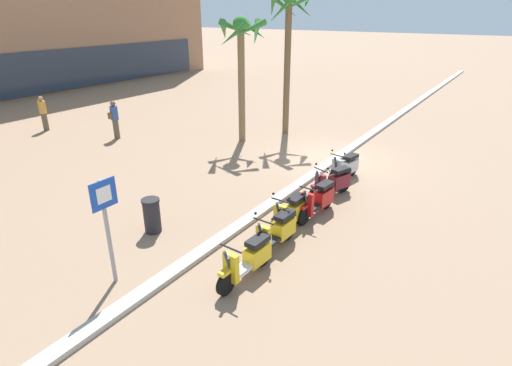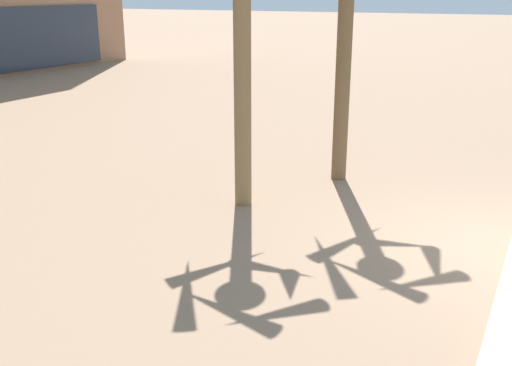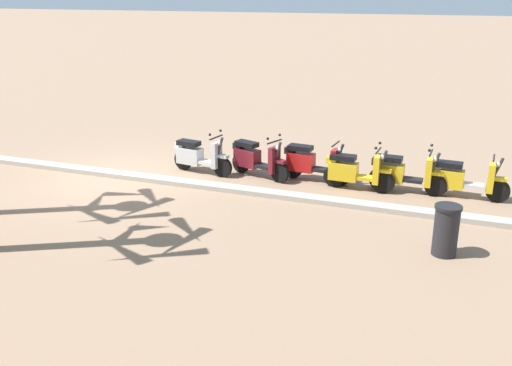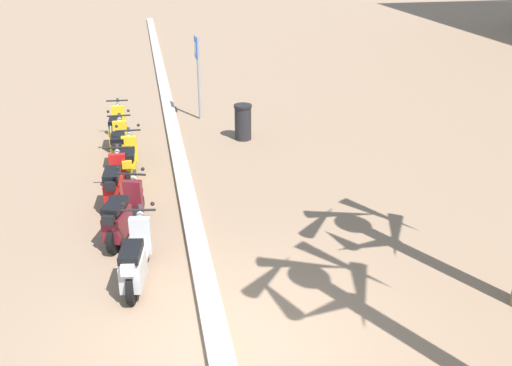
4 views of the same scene
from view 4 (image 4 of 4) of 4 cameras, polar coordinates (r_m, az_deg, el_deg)
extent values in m
plane|color=#93755B|center=(8.04, -2.44, -16.06)|extent=(200.00, 200.00, 0.00)
cube|color=#ADA89E|center=(7.98, -3.81, -15.88)|extent=(60.00, 0.36, 0.12)
cylinder|color=black|center=(15.92, -13.50, 5.61)|extent=(0.52, 0.13, 0.52)
cylinder|color=black|center=(14.70, -13.86, 3.99)|extent=(0.52, 0.13, 0.52)
cube|color=silver|center=(15.34, -13.68, 5.11)|extent=(0.61, 0.31, 0.08)
cube|color=gold|center=(14.85, -13.85, 4.85)|extent=(0.70, 0.36, 0.42)
cube|color=black|center=(14.73, -13.99, 6.06)|extent=(0.62, 0.33, 0.12)
cube|color=gold|center=(15.66, -13.65, 6.41)|extent=(0.16, 0.35, 0.66)
cube|color=gold|center=(15.84, -13.60, 6.60)|extent=(0.33, 0.18, 0.08)
cylinder|color=#333338|center=(15.70, -13.68, 7.01)|extent=(0.29, 0.09, 0.69)
cylinder|color=black|center=(15.53, -13.82, 8.05)|extent=(0.07, 0.56, 0.04)
sphere|color=white|center=(15.67, -13.74, 7.66)|extent=(0.12, 0.12, 0.12)
cube|color=silver|center=(14.49, -14.04, 5.35)|extent=(0.25, 0.21, 0.16)
cylinder|color=black|center=(14.65, -13.32, 3.99)|extent=(0.52, 0.12, 0.52)
cylinder|color=black|center=(13.44, -13.58, 2.07)|extent=(0.52, 0.12, 0.52)
cube|color=black|center=(14.07, -13.46, 3.37)|extent=(0.61, 0.30, 0.08)
cube|color=gold|center=(13.58, -13.60, 3.08)|extent=(0.69, 0.34, 0.44)
cube|color=black|center=(13.44, -13.75, 4.45)|extent=(0.61, 0.32, 0.12)
cube|color=gold|center=(14.39, -13.46, 4.82)|extent=(0.15, 0.34, 0.66)
cube|color=gold|center=(14.56, -13.43, 5.05)|extent=(0.33, 0.17, 0.08)
cylinder|color=#333338|center=(14.41, -13.51, 5.49)|extent=(0.29, 0.08, 0.69)
cylinder|color=black|center=(14.24, -13.65, 6.60)|extent=(0.06, 0.56, 0.04)
sphere|color=white|center=(14.38, -13.57, 6.19)|extent=(0.12, 0.12, 0.12)
cube|color=black|center=(13.21, -13.78, 3.63)|extent=(0.25, 0.21, 0.16)
sphere|color=black|center=(14.21, -14.67, 6.96)|extent=(0.07, 0.07, 0.07)
sphere|color=black|center=(14.17, -12.73, 7.11)|extent=(0.07, 0.07, 0.07)
cylinder|color=black|center=(13.56, -12.44, 2.40)|extent=(0.52, 0.12, 0.52)
cylinder|color=black|center=(12.45, -12.65, 0.35)|extent=(0.52, 0.12, 0.52)
cube|color=gold|center=(13.03, -12.55, 1.74)|extent=(0.61, 0.30, 0.08)
cube|color=gold|center=(12.59, -12.68, 1.43)|extent=(0.69, 0.35, 0.43)
cube|color=black|center=(12.44, -12.82, 2.85)|extent=(0.61, 0.32, 0.12)
cube|color=gold|center=(13.29, -12.58, 3.27)|extent=(0.15, 0.35, 0.66)
cube|color=gold|center=(13.46, -12.55, 3.54)|extent=(0.33, 0.17, 0.08)
cylinder|color=#333338|center=(13.31, -12.62, 3.99)|extent=(0.29, 0.08, 0.69)
cylinder|color=black|center=(13.13, -12.76, 5.18)|extent=(0.06, 0.56, 0.04)
sphere|color=white|center=(13.27, -12.69, 4.75)|extent=(0.12, 0.12, 0.12)
cube|color=gold|center=(12.22, -12.84, 1.94)|extent=(0.25, 0.21, 0.16)
sphere|color=black|center=(13.09, -13.87, 5.57)|extent=(0.07, 0.07, 0.07)
sphere|color=black|center=(13.06, -11.76, 5.72)|extent=(0.07, 0.07, 0.07)
cylinder|color=black|center=(12.58, -13.48, 0.53)|extent=(0.53, 0.15, 0.52)
cylinder|color=black|center=(11.43, -14.14, -2.07)|extent=(0.53, 0.15, 0.52)
cube|color=black|center=(12.02, -13.80, -0.35)|extent=(0.62, 0.33, 0.08)
cube|color=red|center=(11.54, -14.11, -0.74)|extent=(0.71, 0.38, 0.46)
cube|color=black|center=(11.38, -14.31, 0.90)|extent=(0.62, 0.35, 0.12)
cube|color=red|center=(12.31, -13.70, 1.42)|extent=(0.17, 0.35, 0.66)
cube|color=red|center=(12.47, -13.61, 1.75)|extent=(0.33, 0.19, 0.08)
cylinder|color=#333338|center=(12.33, -13.73, 2.21)|extent=(0.29, 0.09, 0.69)
cylinder|color=black|center=(12.14, -13.92, 3.47)|extent=(0.09, 0.56, 0.04)
sphere|color=white|center=(12.28, -13.80, 3.02)|extent=(0.12, 0.12, 0.12)
cube|color=black|center=(11.16, -14.43, -0.14)|extent=(0.26, 0.22, 0.16)
cylinder|color=black|center=(11.23, -11.81, -2.30)|extent=(0.52, 0.27, 0.52)
cylinder|color=black|center=(10.19, -14.09, -5.49)|extent=(0.52, 0.27, 0.52)
cube|color=black|center=(10.72, -12.83, -3.41)|extent=(0.66, 0.46, 0.08)
cube|color=maroon|center=(10.28, -13.76, -3.99)|extent=(0.75, 0.53, 0.45)
cube|color=black|center=(10.10, -14.01, -2.22)|extent=(0.67, 0.48, 0.12)
cube|color=maroon|center=(10.96, -12.24, -1.36)|extent=(0.24, 0.37, 0.66)
cube|color=maroon|center=(11.11, -11.94, -0.97)|extent=(0.35, 0.26, 0.08)
cylinder|color=#333338|center=(10.96, -12.17, -0.48)|extent=(0.29, 0.16, 0.69)
cylinder|color=black|center=(10.77, -12.45, 0.89)|extent=(0.22, 0.54, 0.04)
sphere|color=white|center=(10.91, -12.22, 0.42)|extent=(0.12, 0.12, 0.12)
cube|color=black|center=(9.91, -14.51, -3.45)|extent=(0.29, 0.27, 0.16)
sphere|color=black|center=(10.79, -13.75, 1.49)|extent=(0.07, 0.07, 0.07)
sphere|color=black|center=(10.62, -11.33, 1.37)|extent=(0.07, 0.07, 0.07)
cylinder|color=black|center=(9.90, -11.23, -6.13)|extent=(0.53, 0.18, 0.52)
cylinder|color=black|center=(8.87, -12.40, -10.21)|extent=(0.53, 0.18, 0.52)
cube|color=silver|center=(9.39, -11.76, -7.59)|extent=(0.64, 0.38, 0.08)
cube|color=silver|center=(8.96, -12.26, -8.58)|extent=(0.72, 0.43, 0.43)
cube|color=black|center=(8.76, -12.47, -6.78)|extent=(0.64, 0.39, 0.12)
cube|color=silver|center=(9.60, -11.52, -5.18)|extent=(0.19, 0.36, 0.66)
cube|color=silver|center=(9.76, -11.36, -4.66)|extent=(0.34, 0.21, 0.08)
cylinder|color=#333338|center=(9.60, -11.52, -4.17)|extent=(0.29, 0.12, 0.69)
cylinder|color=black|center=(9.38, -11.76, -2.69)|extent=(0.13, 0.56, 0.04)
sphere|color=white|center=(9.53, -11.59, -3.16)|extent=(0.12, 0.12, 0.12)
cube|color=silver|center=(8.58, -12.72, -8.32)|extent=(0.27, 0.24, 0.16)
sphere|color=black|center=(9.36, -13.29, -2.09)|extent=(0.07, 0.07, 0.07)
sphere|color=black|center=(9.27, -10.38, -2.07)|extent=(0.07, 0.07, 0.07)
cylinder|color=#939399|center=(16.67, -5.76, 10.37)|extent=(0.09, 0.09, 2.40)
cube|color=#1947B7|center=(16.48, -6.09, 13.40)|extent=(0.60, 0.03, 0.60)
cube|color=white|center=(16.47, -6.14, 13.39)|extent=(0.33, 0.01, 0.33)
cylinder|color=#232328|center=(15.12, -1.32, 6.05)|extent=(0.44, 0.44, 0.90)
cylinder|color=black|center=(14.98, -1.34, 7.76)|extent=(0.48, 0.48, 0.06)
camera|label=1|loc=(21.12, -27.59, 22.65)|focal=28.44mm
camera|label=2|loc=(14.80, -9.88, 17.85)|focal=41.03mm
camera|label=3|loc=(18.87, 31.78, 19.16)|focal=39.79mm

